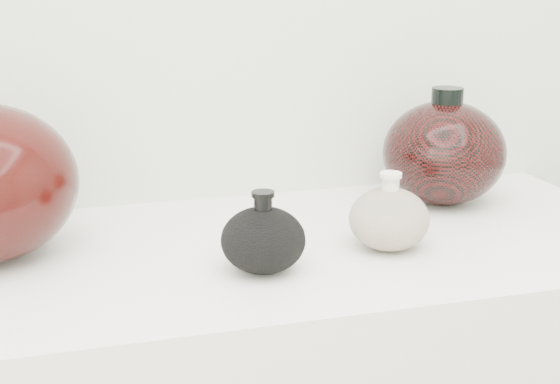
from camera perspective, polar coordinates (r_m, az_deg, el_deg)
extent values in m
cube|color=beige|center=(1.11, -2.00, -4.72)|extent=(1.20, 0.50, 0.03)
ellipsoid|color=black|center=(1.01, -1.24, -3.54)|extent=(0.11, 0.11, 0.09)
cylinder|color=black|center=(0.99, -1.26, -0.86)|extent=(0.02, 0.02, 0.03)
cylinder|color=black|center=(0.99, -1.26, -0.14)|extent=(0.03, 0.03, 0.01)
ellipsoid|color=beige|center=(1.09, 7.97, -1.97)|extent=(0.15, 0.15, 0.09)
cylinder|color=beige|center=(1.08, 8.08, 0.56)|extent=(0.03, 0.03, 0.03)
cylinder|color=beige|center=(1.08, 8.11, 1.24)|extent=(0.04, 0.04, 0.01)
ellipsoid|color=black|center=(1.31, 11.90, 2.82)|extent=(0.25, 0.25, 0.17)
cylinder|color=black|center=(1.29, 12.14, 6.76)|extent=(0.06, 0.06, 0.03)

